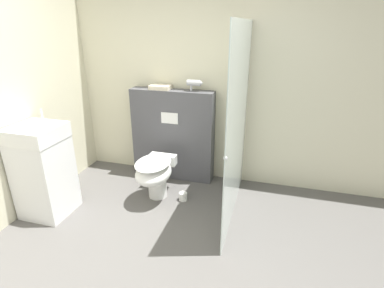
# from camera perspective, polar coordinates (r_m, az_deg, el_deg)

# --- Properties ---
(ground_plane) EXTENTS (12.00, 12.00, 0.00)m
(ground_plane) POSITION_cam_1_polar(r_m,az_deg,el_deg) (2.73, -12.65, -24.27)
(ground_plane) COLOR #565451
(wall_back) EXTENTS (8.00, 0.06, 2.50)m
(wall_back) POSITION_cam_1_polar(r_m,az_deg,el_deg) (3.84, 0.14, 11.42)
(wall_back) COLOR beige
(wall_back) RESTS_ON ground_plane
(partition_panel) EXTENTS (1.07, 0.22, 1.19)m
(partition_panel) POSITION_cam_1_polar(r_m,az_deg,el_deg) (3.93, -3.66, 1.72)
(partition_panel) COLOR #4C4C51
(partition_panel) RESTS_ON ground_plane
(shower_glass) EXTENTS (0.04, 1.48, 1.99)m
(shower_glass) POSITION_cam_1_polar(r_m,az_deg,el_deg) (3.04, 8.73, 3.36)
(shower_glass) COLOR silver
(shower_glass) RESTS_ON ground_plane
(toilet) EXTENTS (0.39, 0.63, 0.50)m
(toilet) POSITION_cam_1_polar(r_m,az_deg,el_deg) (3.52, -7.05, -5.60)
(toilet) COLOR white
(toilet) RESTS_ON ground_plane
(sink_vanity) EXTENTS (0.48, 0.48, 1.14)m
(sink_vanity) POSITION_cam_1_polar(r_m,az_deg,el_deg) (3.54, -26.45, -4.60)
(sink_vanity) COLOR white
(sink_vanity) RESTS_ON ground_plane
(hair_drier) EXTENTS (0.19, 0.07, 0.14)m
(hair_drier) POSITION_cam_1_polar(r_m,az_deg,el_deg) (3.66, 0.48, 11.51)
(hair_drier) COLOR #B7B7BC
(hair_drier) RESTS_ON partition_panel
(folded_towel) EXTENTS (0.26, 0.19, 0.05)m
(folded_towel) POSITION_cam_1_polar(r_m,az_deg,el_deg) (3.82, -6.02, 10.73)
(folded_towel) COLOR beige
(folded_towel) RESTS_ON partition_panel
(spare_toilet_roll) EXTENTS (0.10, 0.10, 0.10)m
(spare_toilet_roll) POSITION_cam_1_polar(r_m,az_deg,el_deg) (3.60, -1.69, -9.95)
(spare_toilet_roll) COLOR white
(spare_toilet_roll) RESTS_ON ground_plane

